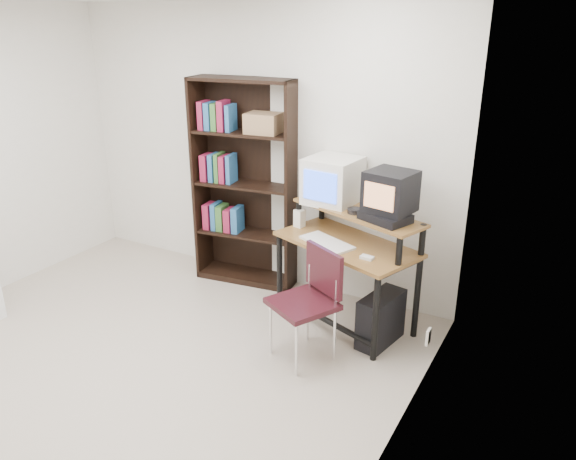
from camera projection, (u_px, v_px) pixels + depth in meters
The scene contains 16 objects.
floor at pixel (115, 375), 4.14m from camera, with size 4.00×4.00×0.01m, color beige.
back_wall at pixel (256, 148), 5.30m from camera, with size 4.00×0.01×2.60m, color white.
right_wall at pixel (383, 272), 2.77m from camera, with size 0.01×4.00×2.60m, color white.
computer_desk at pixel (348, 247), 4.63m from camera, with size 1.31×0.95×0.98m.
crt_monitor at pixel (333, 181), 4.75m from camera, with size 0.45×0.46×0.39m.
vcr at pixel (385, 218), 4.35m from camera, with size 0.36×0.26×0.08m, color black.
crt_tv at pixel (390, 191), 4.32m from camera, with size 0.40×0.39×0.32m.
cd_spindle at pixel (355, 212), 4.53m from camera, with size 0.12×0.12×0.05m, color #26262B.
keyboard at pixel (327, 243), 4.57m from camera, with size 0.47×0.21×0.04m, color silver.
mousepad at pixel (368, 260), 4.30m from camera, with size 0.22×0.18×0.01m, color black.
mouse at pixel (367, 258), 4.29m from camera, with size 0.10×0.06×0.03m, color white.
desk_speaker at pixel (299, 219), 4.92m from camera, with size 0.08×0.07×0.17m, color silver.
pc_tower at pixel (381, 319), 4.48m from camera, with size 0.20×0.45×0.42m, color black.
school_chair at pixel (311, 293), 4.20m from camera, with size 0.58×0.58×0.87m.
bookshelf at pixel (246, 182), 5.31m from camera, with size 1.02×0.46×1.96m.
wall_outlet at pixel (428, 337), 4.07m from camera, with size 0.02×0.08×0.12m, color beige.
Camera 1 is at (2.80, -2.42, 2.50)m, focal length 35.00 mm.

